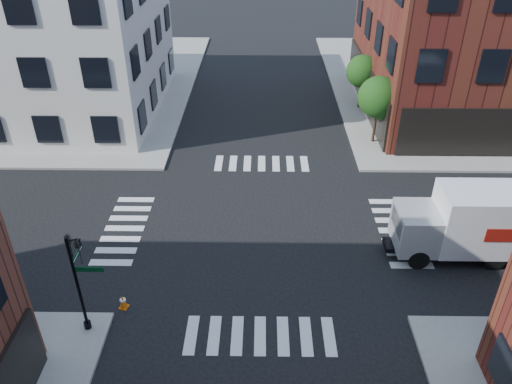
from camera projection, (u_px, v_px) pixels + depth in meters
The scene contains 9 objects.
ground at pixel (261, 230), 25.46m from camera, with size 120.00×120.00×0.00m, color black.
sidewalk_ne at pixel (506, 86), 42.96m from camera, with size 30.00×30.00×0.15m, color gray.
sidewalk_nw at pixel (22, 84), 43.46m from camera, with size 30.00×30.00×0.15m, color gray.
building_nw at pixel (2, 36), 36.32m from camera, with size 22.00×16.00×11.00m, color beige.
tree_near at pixel (379, 99), 32.14m from camera, with size 2.69×2.69×4.49m.
tree_far at pixel (363, 73), 37.38m from camera, with size 2.43×2.43×4.07m.
signal_pole at pixel (78, 273), 18.37m from camera, with size 1.29×1.24×4.60m.
box_truck at pixel (483, 223), 22.84m from camera, with size 7.79×2.49×3.51m.
traffic_cone at pixel (123, 302), 20.67m from camera, with size 0.43×0.43×0.64m.
Camera 1 is at (0.03, -20.56, 15.15)m, focal length 35.00 mm.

